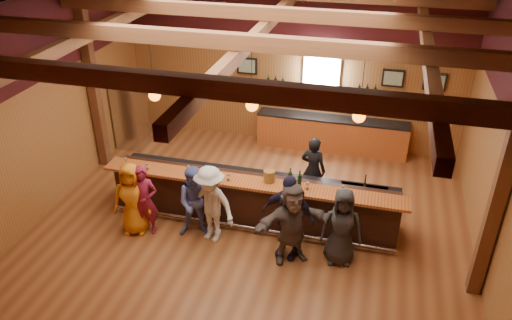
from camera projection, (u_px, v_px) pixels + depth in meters
The scene contains 27 objects.
room at pixel (253, 78), 9.23m from camera, with size 9.04×9.00×4.52m.
bar_counter at pixel (255, 197), 10.62m from camera, with size 6.30×1.07×1.11m.
back_bar_cabinet at pixel (331, 134), 13.39m from camera, with size 4.00×0.52×0.95m.
window at pixel (321, 74), 12.91m from camera, with size 0.95×0.09×0.95m.
framed_pictures at pixel (355, 75), 12.68m from camera, with size 5.35×0.05×0.45m.
wine_shelves at pixel (320, 90), 13.06m from camera, with size 3.00×0.18×0.30m.
pendant_lights at pixel (252, 105), 9.43m from camera, with size 4.24×0.24×1.37m.
stainless_fridge at pixel (130, 116), 13.41m from camera, with size 0.70×0.70×1.80m, color silver.
customer_orange at pixel (132, 199), 10.08m from camera, with size 0.77×0.50×1.58m, color orange.
customer_redvest at pixel (144, 200), 10.07m from camera, with size 0.56×0.37×1.54m, color maroon.
customer_denim at pixel (196, 202), 10.00m from camera, with size 0.76×0.59×1.56m, color #5663AD.
customer_white at pixel (210, 204), 9.83m from camera, with size 1.08×0.62×1.67m, color silver.
customer_navy at pixel (288, 217), 9.38m from camera, with size 1.04×0.43×1.78m, color #1C1933.
customer_brown at pixel (292, 223), 9.28m from camera, with size 1.56×0.50×1.69m, color #594C47.
customer_dark at pixel (341, 227), 9.26m from camera, with size 0.78×0.51×1.59m, color #262729.
bartender at pixel (313, 170), 11.09m from camera, with size 0.58×0.38×1.59m, color black.
ice_bucket at pixel (269, 176), 10.00m from camera, with size 0.23×0.23×0.25m, color brown.
bottle_a at pixel (290, 177), 9.95m from camera, with size 0.07×0.07×0.34m.
bottle_b at pixel (300, 180), 9.82m from camera, with size 0.08×0.08×0.36m.
glass_a at pixel (126, 159), 10.59m from camera, with size 0.08×0.08×0.18m.
glass_b at pixel (147, 164), 10.42m from camera, with size 0.08×0.08×0.18m.
glass_c at pixel (189, 167), 10.31m from camera, with size 0.08×0.08×0.18m.
glass_d at pixel (204, 170), 10.20m from camera, with size 0.09×0.09×0.19m.
glass_e at pixel (228, 175), 10.04m from camera, with size 0.08×0.08×0.18m.
glass_f at pixel (296, 181), 9.83m from camera, with size 0.08×0.08×0.19m.
glass_g at pixel (308, 184), 9.75m from camera, with size 0.08×0.08×0.18m.
glass_h at pixel (343, 188), 9.62m from camera, with size 0.08×0.08×0.18m.
Camera 1 is at (2.29, -8.44, 6.39)m, focal length 35.00 mm.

